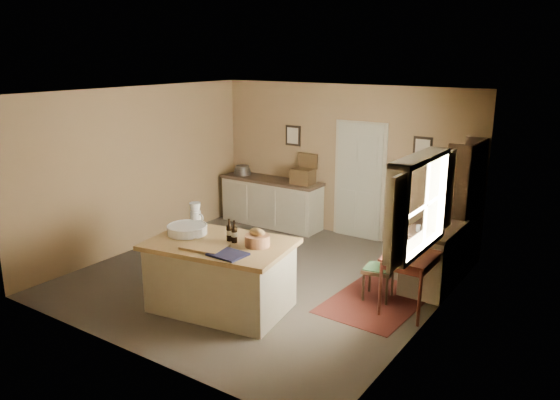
# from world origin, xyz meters

# --- Properties ---
(ground) EXTENTS (5.00, 5.00, 0.00)m
(ground) POSITION_xyz_m (0.00, 0.00, 0.00)
(ground) COLOR brown
(ground) RESTS_ON ground
(wall_back) EXTENTS (5.00, 0.10, 2.70)m
(wall_back) POSITION_xyz_m (0.00, 2.50, 1.35)
(wall_back) COLOR olive
(wall_back) RESTS_ON ground
(wall_front) EXTENTS (5.00, 0.10, 2.70)m
(wall_front) POSITION_xyz_m (0.00, -2.50, 1.35)
(wall_front) COLOR olive
(wall_front) RESTS_ON ground
(wall_left) EXTENTS (0.10, 5.00, 2.70)m
(wall_left) POSITION_xyz_m (-2.50, 0.00, 1.35)
(wall_left) COLOR olive
(wall_left) RESTS_ON ground
(wall_right) EXTENTS (0.10, 5.00, 2.70)m
(wall_right) POSITION_xyz_m (2.50, 0.00, 1.35)
(wall_right) COLOR olive
(wall_right) RESTS_ON ground
(ceiling) EXTENTS (5.00, 5.00, 0.00)m
(ceiling) POSITION_xyz_m (0.00, 0.00, 2.70)
(ceiling) COLOR silver
(ceiling) RESTS_ON wall_back
(door) EXTENTS (0.97, 0.06, 2.11)m
(door) POSITION_xyz_m (0.35, 2.47, 1.05)
(door) COLOR #ABAA93
(door) RESTS_ON ground
(framed_prints) EXTENTS (2.82, 0.02, 0.38)m
(framed_prints) POSITION_xyz_m (0.20, 2.48, 1.72)
(framed_prints) COLOR black
(framed_prints) RESTS_ON ground
(window) EXTENTS (0.25, 1.99, 1.12)m
(window) POSITION_xyz_m (2.42, -0.20, 1.55)
(window) COLOR #B4AD92
(window) RESTS_ON ground
(work_island) EXTENTS (1.95, 1.44, 1.20)m
(work_island) POSITION_xyz_m (0.15, -1.10, 0.48)
(work_island) COLOR #B4AD92
(work_island) RESTS_ON ground
(sideboard) EXTENTS (2.03, 0.58, 1.18)m
(sideboard) POSITION_xyz_m (-1.34, 2.20, 0.48)
(sideboard) COLOR #B4AD92
(sideboard) RESTS_ON ground
(rug) EXTENTS (1.17, 1.64, 0.01)m
(rug) POSITION_xyz_m (1.75, 0.20, 0.00)
(rug) COLOR #551F18
(rug) RESTS_ON ground
(writing_desk) EXTENTS (0.59, 0.96, 0.82)m
(writing_desk) POSITION_xyz_m (2.20, 0.30, 0.67)
(writing_desk) COLOR #3C1810
(writing_desk) RESTS_ON ground
(desk_chair) EXTENTS (0.45, 0.45, 0.83)m
(desk_chair) POSITION_xyz_m (1.72, 0.30, 0.42)
(desk_chair) COLOR #2F2013
(desk_chair) RESTS_ON ground
(right_cabinet) EXTENTS (0.63, 1.12, 0.99)m
(right_cabinet) POSITION_xyz_m (2.20, 1.07, 0.46)
(right_cabinet) COLOR #B4AD92
(right_cabinet) RESTS_ON ground
(shelving_unit) EXTENTS (0.34, 0.89, 1.98)m
(shelving_unit) POSITION_xyz_m (2.35, 2.00, 0.99)
(shelving_unit) COLOR #2F2013
(shelving_unit) RESTS_ON ground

